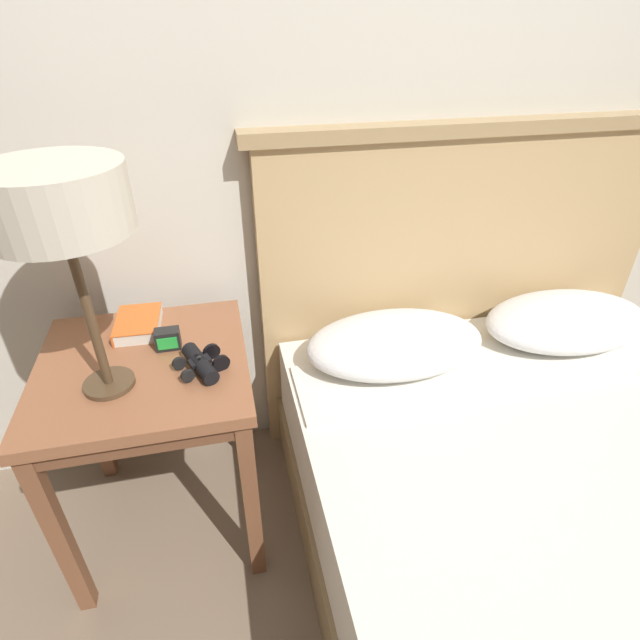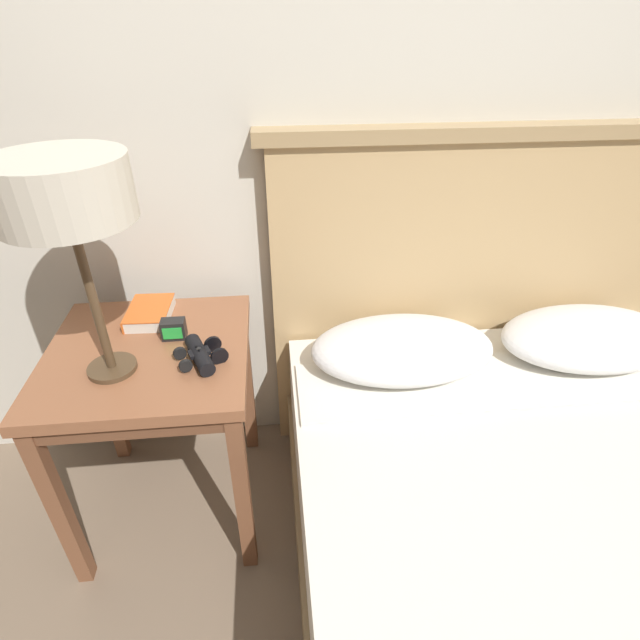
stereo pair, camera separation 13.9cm
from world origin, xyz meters
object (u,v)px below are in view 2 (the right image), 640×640
table_lamp (64,195)px  bed (579,576)px  nightstand (152,374)px  book_on_nightstand (149,313)px  binoculars_pair (200,354)px  alarm_clock (174,329)px

table_lamp → bed: bearing=-21.9°
nightstand → bed: (1.11, -0.57, -0.30)m
book_on_nightstand → binoculars_pair: (0.18, -0.25, 0.00)m
table_lamp → alarm_clock: 0.50m
bed → table_lamp: 1.55m
nightstand → bed: size_ratio=0.34×
nightstand → table_lamp: table_lamp is taller
nightstand → bed: bearing=-27.0°
nightstand → alarm_clock: alarm_clock is taller
nightstand → binoculars_pair: 0.21m
nightstand → book_on_nightstand: size_ratio=3.62×
bed → book_on_nightstand: size_ratio=10.69×
nightstand → binoculars_pair: bearing=-24.0°
nightstand → alarm_clock: (0.07, 0.05, 0.12)m
book_on_nightstand → alarm_clock: alarm_clock is taller
table_lamp → binoculars_pair: (0.24, 0.02, -0.47)m
alarm_clock → bed: bearing=-30.8°
table_lamp → alarm_clock: size_ratio=8.22×
bed → table_lamp: table_lamp is taller
book_on_nightstand → alarm_clock: bearing=-51.9°
bed → alarm_clock: bearing=149.2°
book_on_nightstand → alarm_clock: size_ratio=2.66×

